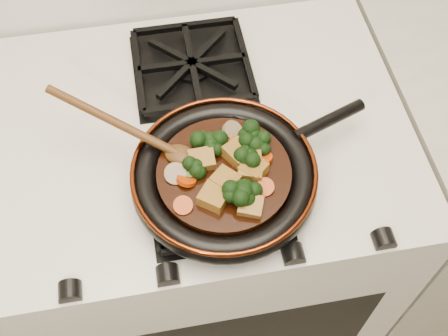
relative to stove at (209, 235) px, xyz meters
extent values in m
cube|color=beige|center=(0.00, 0.00, 0.00)|extent=(0.76, 0.60, 0.90)
cylinder|color=black|center=(0.01, -0.14, 0.48)|extent=(0.28, 0.28, 0.01)
torus|color=black|center=(0.01, -0.14, 0.49)|extent=(0.31, 0.31, 0.04)
torus|color=#4E1D0B|center=(0.01, -0.14, 0.51)|extent=(0.31, 0.31, 0.01)
cylinder|color=black|center=(0.21, -0.07, 0.51)|extent=(0.14, 0.07, 0.02)
cylinder|color=black|center=(0.01, -0.14, 0.50)|extent=(0.22, 0.22, 0.02)
cube|color=brown|center=(0.04, -0.21, 0.52)|extent=(0.05, 0.05, 0.02)
cube|color=brown|center=(0.04, -0.11, 0.52)|extent=(0.06, 0.06, 0.03)
cube|color=brown|center=(0.06, -0.15, 0.52)|extent=(0.05, 0.05, 0.02)
cube|color=brown|center=(-0.01, -0.19, 0.52)|extent=(0.06, 0.06, 0.03)
cube|color=brown|center=(-0.02, -0.12, 0.52)|extent=(0.04, 0.04, 0.03)
cube|color=brown|center=(0.06, -0.12, 0.52)|extent=(0.05, 0.05, 0.02)
cube|color=brown|center=(0.01, -0.16, 0.52)|extent=(0.05, 0.05, 0.02)
cube|color=brown|center=(0.06, -0.15, 0.52)|extent=(0.05, 0.06, 0.03)
cylinder|color=#A83004|center=(0.08, -0.13, 0.51)|extent=(0.03, 0.03, 0.01)
cylinder|color=#A83004|center=(-0.06, -0.19, 0.51)|extent=(0.03, 0.03, 0.02)
cylinder|color=#A83004|center=(0.03, -0.08, 0.51)|extent=(0.03, 0.03, 0.01)
cylinder|color=#A83004|center=(0.07, -0.18, 0.51)|extent=(0.03, 0.03, 0.02)
cylinder|color=#A83004|center=(-0.05, -0.15, 0.51)|extent=(0.04, 0.03, 0.03)
cylinder|color=#7F6749|center=(0.04, -0.07, 0.52)|extent=(0.05, 0.05, 0.03)
cylinder|color=#7F6749|center=(-0.06, -0.14, 0.52)|extent=(0.04, 0.04, 0.02)
cylinder|color=#7F6749|center=(0.08, -0.09, 0.52)|extent=(0.04, 0.05, 0.03)
ellipsoid|color=#4A2A10|center=(-0.05, -0.10, 0.51)|extent=(0.07, 0.06, 0.02)
cylinder|color=#4A2A10|center=(-0.15, -0.04, 0.55)|extent=(0.02, 0.02, 0.24)
camera|label=1|loc=(-0.07, -0.62, 1.27)|focal=45.00mm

